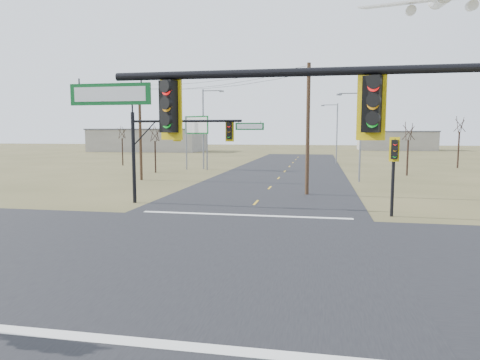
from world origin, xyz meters
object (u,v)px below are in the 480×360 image
Objects in this scene: streetlight_c at (205,125)px; streetlight_a at (359,131)px; highway_sign at (197,132)px; mast_arm_near at (374,131)px; bare_tree_d at (460,124)px; streetlight_b at (336,130)px; bare_tree_a at (155,133)px; pedestal_signal_ne at (394,159)px; utility_pole_far at (140,130)px; bare_tree_c at (409,131)px; bare_tree_b at (122,132)px; utility_pole_near at (308,127)px; mast_arm_far at (181,137)px.

streetlight_a is at bearing -30.55° from streetlight_c.
highway_sign is 0.80× the size of streetlight_a.
mast_arm_near is 1.42× the size of bare_tree_d.
streetlight_b reaches higher than bare_tree_d.
streetlight_a is 1.46× the size of bare_tree_a.
mast_arm_near is 55.92m from bare_tree_d.
streetlight_a is at bearing 114.28° from pedestal_signal_ne.
mast_arm_near is at bearing -118.87° from streetlight_a.
mast_arm_near is 47.26m from highway_sign.
bare_tree_c is at bearing 19.58° from utility_pole_far.
bare_tree_b is at bearing 167.42° from bare_tree_c.
pedestal_signal_ne is 0.71× the size of bare_tree_c.
bare_tree_d reaches higher than bare_tree_b.
utility_pole_far is (-16.56, 7.39, -0.14)m from utility_pole_near.
streetlight_b is 1.25× the size of bare_tree_d.
pedestal_signal_ne is 0.52× the size of streetlight_a.
highway_sign is at bearing 81.14° from utility_pole_far.
mast_arm_near is at bearing -68.51° from streetlight_c.
pedestal_signal_ne is 25.55m from bare_tree_c.
highway_sign is at bearing -22.17° from bare_tree_b.
utility_pole_near is at bearing -34.18° from highway_sign.
streetlight_c reaches higher than mast_arm_far.
bare_tree_a is at bearing 141.30° from streetlight_a.
bare_tree_a is 0.81× the size of bare_tree_d.
highway_sign is (-14.56, 20.22, -0.31)m from utility_pole_near.
utility_pole_far is at bearing -78.35° from bare_tree_a.
bare_tree_c is 0.86× the size of bare_tree_d.
streetlight_c is at bearing -166.74° from bare_tree_d.
bare_tree_d is at bearing 34.80° from highway_sign.
bare_tree_c is at bearing 12.68° from highway_sign.
bare_tree_b is (-29.17, 49.48, 0.14)m from mast_arm_near.
bare_tree_b is at bearing -175.45° from bare_tree_d.
streetlight_a reaches higher than pedestal_signal_ne.
bare_tree_b is at bearing 131.79° from bare_tree_a.
utility_pole_near is (-4.93, 7.92, 1.84)m from pedestal_signal_ne.
bare_tree_a is at bearing -105.86° from highway_sign.
streetlight_c is (-5.82, 27.29, 1.39)m from mast_arm_far.
bare_tree_b is at bearing 128.91° from streetlight_a.
utility_pole_near reaches higher than highway_sign.
streetlight_a is 24.46m from streetlight_b.
streetlight_c is at bearing 78.63° from utility_pole_far.
utility_pole_near is 23.72m from bare_tree_a.
highway_sign is (-16.46, 44.30, 0.09)m from mast_arm_near.
utility_pole_near reaches higher than utility_pole_far.
highway_sign is (2.00, 12.83, -0.18)m from utility_pole_far.
utility_pole_near reaches higher than mast_arm_near.
streetlight_b is 18.39m from bare_tree_c.
bare_tree_a is at bearing -48.21° from bare_tree_b.
bare_tree_a is at bearing -123.44° from streetlight_c.
bare_tree_a is (-4.42, -6.11, -1.11)m from streetlight_c.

